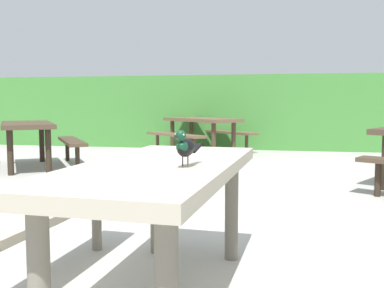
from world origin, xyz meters
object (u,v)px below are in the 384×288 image
picnic_table_foreground (160,197)px  picnic_table_mid_right (27,134)px  picnic_table_mid_left (202,127)px  bird_grackle (185,146)px

picnic_table_foreground → picnic_table_mid_right: (-3.43, 4.28, 0.00)m
picnic_table_mid_left → picnic_table_mid_right: size_ratio=1.01×
picnic_table_foreground → picnic_table_mid_right: size_ratio=0.78×
picnic_table_foreground → picnic_table_mid_right: same height
bird_grackle → picnic_table_mid_left: size_ratio=0.12×
picnic_table_foreground → picnic_table_mid_left: bearing=98.5°
bird_grackle → picnic_table_mid_right: 5.71m
picnic_table_foreground → picnic_table_mid_left: same height
bird_grackle → picnic_table_foreground: bearing=139.7°
picnic_table_mid_right → picnic_table_mid_left: bearing=49.1°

